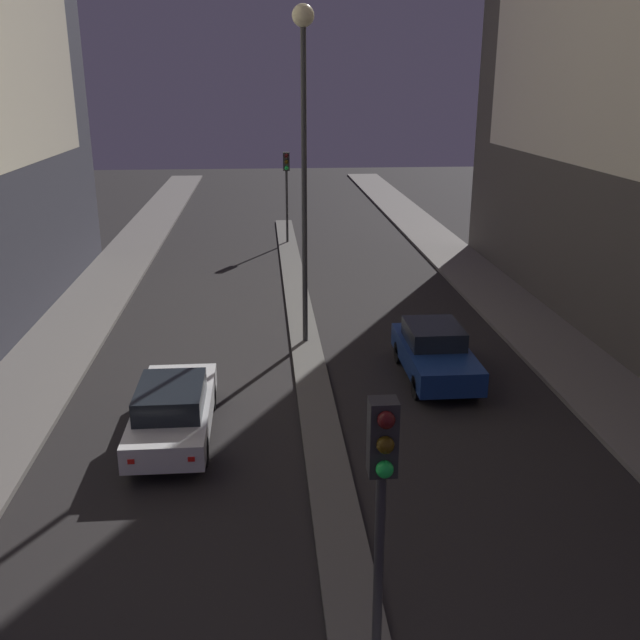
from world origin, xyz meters
The scene contains 6 objects.
median_strip centered at (0.00, 19.59, 0.06)m, with size 0.93×37.19×0.12m.
traffic_light_near centered at (0.00, 3.13, 3.42)m, with size 0.32×0.42×4.50m.
traffic_light_mid centered at (0.00, 32.12, 3.42)m, with size 0.32×0.42×4.50m.
street_lamp centered at (0.00, 17.37, 7.23)m, with size 0.62×0.62×9.84m.
car_left_lane centered at (-3.43, 11.33, 0.73)m, with size 1.72×4.56×1.44m.
car_right_lane centered at (3.43, 14.36, 0.75)m, with size 1.73×4.14×1.48m.
Camera 1 is at (-1.27, -3.82, 7.90)m, focal length 40.00 mm.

